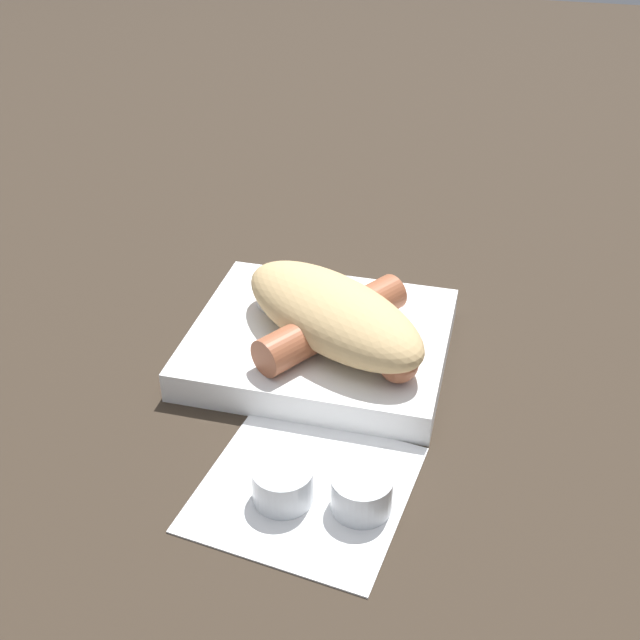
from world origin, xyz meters
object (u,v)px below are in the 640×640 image
object	(u,v)px
sausage	(333,323)
condiment_cup_far	(361,495)
condiment_cup_near	(283,486)
food_tray	(320,342)
bread_roll	(332,313)

from	to	relation	value
sausage	condiment_cup_far	bearing A→B (deg)	110.38
condiment_cup_near	food_tray	bearing A→B (deg)	-84.49
bread_roll	sausage	distance (m)	0.01
food_tray	condiment_cup_near	world-z (taller)	condiment_cup_near
bread_roll	sausage	size ratio (longest dim) A/B	1.30
food_tray	bread_roll	distance (m)	0.04
sausage	condiment_cup_near	bearing A→B (deg)	91.05
sausage	condiment_cup_far	world-z (taller)	sausage
bread_roll	sausage	world-z (taller)	bread_roll
bread_roll	condiment_cup_near	bearing A→B (deg)	91.14
food_tray	condiment_cup_near	xyz separation A→B (m)	(-0.02, 0.18, -0.00)
condiment_cup_near	sausage	bearing A→B (deg)	-88.95
sausage	condiment_cup_near	distance (m)	0.17
condiment_cup_far	food_tray	bearing A→B (deg)	-66.81
sausage	condiment_cup_near	world-z (taller)	sausage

